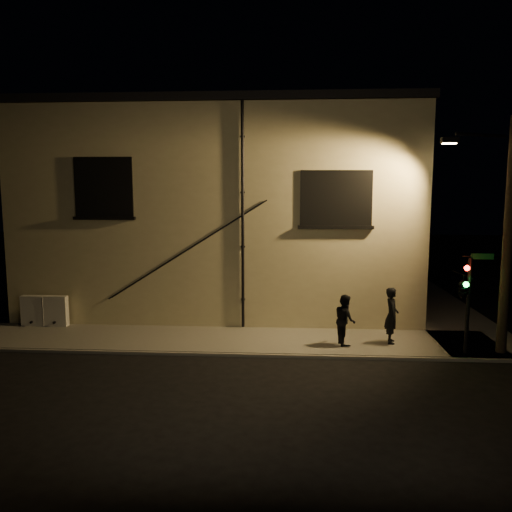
# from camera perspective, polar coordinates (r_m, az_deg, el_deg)

# --- Properties ---
(ground) EXTENTS (90.00, 90.00, 0.00)m
(ground) POSITION_cam_1_polar(r_m,az_deg,el_deg) (16.25, 4.04, -11.46)
(ground) COLOR black
(sidewalk) EXTENTS (21.00, 16.00, 0.12)m
(sidewalk) POSITION_cam_1_polar(r_m,az_deg,el_deg) (20.48, 7.41, -7.30)
(sidewalk) COLOR slate
(sidewalk) RESTS_ON ground
(building) EXTENTS (16.20, 12.23, 8.80)m
(building) POSITION_cam_1_polar(r_m,az_deg,el_deg) (24.54, -3.05, 5.48)
(building) COLOR beige
(building) RESTS_ON ground
(utility_cabinet) EXTENTS (1.77, 0.30, 1.17)m
(utility_cabinet) POSITION_cam_1_polar(r_m,az_deg,el_deg) (20.81, -23.00, -5.78)
(utility_cabinet) COLOR silver
(utility_cabinet) RESTS_ON sidewalk
(pedestrian_a) EXTENTS (0.52, 0.74, 1.91)m
(pedestrian_a) POSITION_cam_1_polar(r_m,az_deg,el_deg) (17.61, 15.24, -6.56)
(pedestrian_a) COLOR black
(pedestrian_a) RESTS_ON sidewalk
(pedestrian_b) EXTENTS (0.78, 0.93, 1.70)m
(pedestrian_b) POSITION_cam_1_polar(r_m,az_deg,el_deg) (17.12, 10.14, -7.17)
(pedestrian_b) COLOR black
(pedestrian_b) RESTS_ON sidewalk
(traffic_signal) EXTENTS (1.16, 1.87, 3.21)m
(traffic_signal) POSITION_cam_1_polar(r_m,az_deg,el_deg) (16.85, 22.66, -3.34)
(traffic_signal) COLOR black
(traffic_signal) RESTS_ON sidewalk
(streetlamp_pole) EXTENTS (2.03, 1.40, 7.53)m
(streetlamp_pole) POSITION_cam_1_polar(r_m,az_deg,el_deg) (17.44, 26.57, 2.44)
(streetlamp_pole) COLOR black
(streetlamp_pole) RESTS_ON ground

